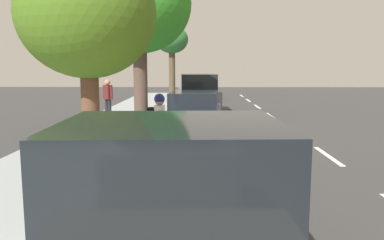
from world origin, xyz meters
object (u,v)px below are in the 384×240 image
Objects in this scene: bicycle_at_curb at (166,151)px; street_tree_far_end at (87,16)px; parked_suv_grey_second at (198,93)px; parked_sedan_dark_blue_mid at (194,114)px; parked_sedan_green_nearest at (197,89)px; pedestrian_on_phone at (108,97)px; cyclist_with_backpack at (158,121)px; street_tree_mid_block at (139,5)px; street_tree_near_cyclist at (172,42)px; parked_pickup_tan_far at (174,211)px.

street_tree_far_end is (1.26, 1.80, 2.88)m from bicycle_at_curb.
parked_suv_grey_second is 1.07× the size of parked_sedan_dark_blue_mid.
parked_sedan_green_nearest is 2.65× the size of pedestrian_on_phone.
street_tree_far_end is at bearing 84.80° from parked_sedan_green_nearest.
cyclist_with_backpack is 5.39m from street_tree_mid_block.
cyclist_with_backpack is at bearing 77.06° from parked_sedan_dark_blue_mid.
parked_sedan_dark_blue_mid is 4.15m from bicycle_at_curb.
parked_suv_grey_second is 10.04m from cyclist_with_backpack.
parked_sedan_green_nearest reaches higher than bicycle_at_curb.
street_tree_near_cyclist is at bearing -83.57° from parked_sedan_dark_blue_mid.
parked_pickup_tan_far reaches higher than cyclist_with_backpack.
street_tree_far_end is at bearing 55.09° from bicycle_at_curb.
parked_pickup_tan_far is at bearing 89.69° from parked_sedan_green_nearest.
street_tree_mid_block is at bearing -12.93° from parked_sedan_dark_blue_mid.
parked_suv_grey_second is 10.49m from bicycle_at_curb.
parked_pickup_tan_far is at bearing 106.04° from pedestrian_on_phone.
street_tree_mid_block is at bearing 90.00° from street_tree_near_cyclist.
parked_sedan_green_nearest is at bearing -107.46° from pedestrian_on_phone.
parked_pickup_tan_far is at bearing 117.84° from street_tree_far_end.
street_tree_mid_block is at bearing -74.46° from bicycle_at_curb.
parked_sedan_dark_blue_mid is at bearing -90.65° from parked_pickup_tan_far.
parked_sedan_dark_blue_mid is 0.86× the size of street_tree_near_cyclist.
street_tree_near_cyclist reaches higher than parked_pickup_tan_far.
street_tree_far_end is at bearing 90.00° from street_tree_mid_block.
parked_sedan_green_nearest is at bearing -90.31° from parked_pickup_tan_far.
cyclist_with_backpack is (0.87, 18.60, 0.29)m from parked_sedan_green_nearest.
parked_pickup_tan_far is at bearing 100.35° from street_tree_mid_block.
street_tree_near_cyclist is at bearing -86.09° from parked_pickup_tan_far.
parked_sedan_dark_blue_mid is 9.24m from parked_pickup_tan_far.
parked_pickup_tan_far is (0.13, 24.19, 0.15)m from parked_sedan_green_nearest.
parked_suv_grey_second reaches higher than pedestrian_on_phone.
parked_sedan_dark_blue_mid is at bearing -102.94° from cyclist_with_backpack.
pedestrian_on_phone is at bearing 82.32° from street_tree_near_cyclist.
parked_sedan_green_nearest is 0.82× the size of parked_pickup_tan_far.
street_tree_near_cyclist is (1.99, -10.22, 3.17)m from parked_suv_grey_second.
parked_suv_grey_second is 2.71× the size of bicycle_at_curb.
pedestrian_on_phone is (3.79, 3.17, 0.07)m from parked_suv_grey_second.
parked_sedan_green_nearest is 0.74× the size of street_tree_mid_block.
street_tree_near_cyclist is (1.77, -25.81, 3.29)m from parked_pickup_tan_far.
pedestrian_on_phone is (3.06, -7.27, 0.70)m from bicycle_at_curb.
street_tree_near_cyclist reaches higher than parked_sedan_dark_blue_mid.
parked_suv_grey_second is at bearing -140.11° from pedestrian_on_phone.
parked_sedan_green_nearest is 24.19m from parked_pickup_tan_far.
parked_pickup_tan_far is 1.25× the size of street_tree_far_end.
parked_pickup_tan_far reaches higher than pedestrian_on_phone.
bicycle_at_curb is 0.30× the size of street_tree_mid_block.
pedestrian_on_phone is at bearing -78.75° from street_tree_far_end.
pedestrian_on_phone is (1.81, 13.39, -3.10)m from street_tree_near_cyclist.
street_tree_near_cyclist is at bearing -90.00° from street_tree_mid_block.
parked_sedan_dark_blue_mid is 2.54× the size of bicycle_at_curb.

